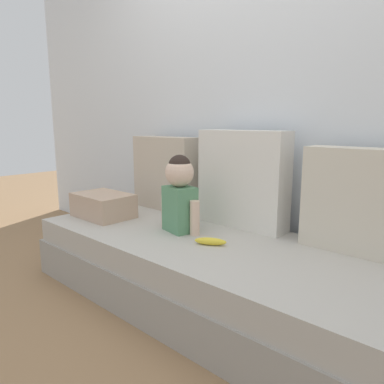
{
  "coord_description": "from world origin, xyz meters",
  "views": [
    {
      "loc": [
        1.24,
        -1.47,
        1.02
      ],
      "look_at": [
        -0.1,
        0.0,
        0.63
      ],
      "focal_mm": 33.79,
      "sensor_mm": 36.0,
      "label": 1
    }
  ],
  "objects_px": {
    "throw_pillow_center": "(243,179)",
    "toddler": "(180,192)",
    "throw_pillow_right": "(359,201)",
    "folded_blanket": "(103,205)",
    "couch": "(206,271)",
    "banana": "(210,241)",
    "throw_pillow_left": "(165,173)"
  },
  "relations": [
    {
      "from": "throw_pillow_center",
      "to": "toddler",
      "type": "height_order",
      "value": "throw_pillow_center"
    },
    {
      "from": "throw_pillow_right",
      "to": "folded_blanket",
      "type": "bearing_deg",
      "value": -163.18
    },
    {
      "from": "throw_pillow_center",
      "to": "toddler",
      "type": "xyz_separation_m",
      "value": [
        -0.21,
        -0.34,
        -0.06
      ]
    },
    {
      "from": "throw_pillow_center",
      "to": "throw_pillow_right",
      "type": "xyz_separation_m",
      "value": [
        0.68,
        0.0,
        -0.04
      ]
    },
    {
      "from": "throw_pillow_center",
      "to": "folded_blanket",
      "type": "bearing_deg",
      "value": -151.03
    },
    {
      "from": "couch",
      "to": "banana",
      "type": "xyz_separation_m",
      "value": [
        0.09,
        -0.07,
        0.21
      ]
    },
    {
      "from": "toddler",
      "to": "folded_blanket",
      "type": "height_order",
      "value": "toddler"
    },
    {
      "from": "throw_pillow_left",
      "to": "folded_blanket",
      "type": "xyz_separation_m",
      "value": [
        -0.14,
        -0.46,
        -0.19
      ]
    },
    {
      "from": "throw_pillow_center",
      "to": "couch",
      "type": "bearing_deg",
      "value": -90.0
    },
    {
      "from": "throw_pillow_left",
      "to": "banana",
      "type": "bearing_deg",
      "value": -28.0
    },
    {
      "from": "couch",
      "to": "throw_pillow_left",
      "type": "distance_m",
      "value": 0.89
    },
    {
      "from": "couch",
      "to": "banana",
      "type": "relative_size",
      "value": 12.97
    },
    {
      "from": "throw_pillow_right",
      "to": "toddler",
      "type": "height_order",
      "value": "throw_pillow_right"
    },
    {
      "from": "throw_pillow_center",
      "to": "throw_pillow_right",
      "type": "relative_size",
      "value": 1.11
    },
    {
      "from": "throw_pillow_left",
      "to": "folded_blanket",
      "type": "bearing_deg",
      "value": -106.96
    },
    {
      "from": "toddler",
      "to": "banana",
      "type": "height_order",
      "value": "toddler"
    },
    {
      "from": "throw_pillow_center",
      "to": "toddler",
      "type": "bearing_deg",
      "value": -121.67
    },
    {
      "from": "couch",
      "to": "banana",
      "type": "height_order",
      "value": "banana"
    },
    {
      "from": "folded_blanket",
      "to": "throw_pillow_right",
      "type": "bearing_deg",
      "value": 16.82
    },
    {
      "from": "banana",
      "to": "couch",
      "type": "bearing_deg",
      "value": 143.14
    },
    {
      "from": "throw_pillow_right",
      "to": "toddler",
      "type": "bearing_deg",
      "value": -159.28
    },
    {
      "from": "throw_pillow_left",
      "to": "toddler",
      "type": "height_order",
      "value": "throw_pillow_left"
    },
    {
      "from": "throw_pillow_left",
      "to": "couch",
      "type": "bearing_deg",
      "value": -26.74
    },
    {
      "from": "banana",
      "to": "folded_blanket",
      "type": "xyz_separation_m",
      "value": [
        -0.91,
        -0.05,
        0.06
      ]
    },
    {
      "from": "couch",
      "to": "throw_pillow_right",
      "type": "distance_m",
      "value": 0.89
    },
    {
      "from": "throw_pillow_left",
      "to": "banana",
      "type": "distance_m",
      "value": 0.91
    },
    {
      "from": "throw_pillow_left",
      "to": "folded_blanket",
      "type": "height_order",
      "value": "throw_pillow_left"
    },
    {
      "from": "throw_pillow_left",
      "to": "throw_pillow_center",
      "type": "xyz_separation_m",
      "value": [
        0.68,
        0.0,
        0.03
      ]
    },
    {
      "from": "throw_pillow_right",
      "to": "throw_pillow_left",
      "type": "bearing_deg",
      "value": 180.0
    },
    {
      "from": "couch",
      "to": "toddler",
      "type": "distance_m",
      "value": 0.48
    },
    {
      "from": "couch",
      "to": "throw_pillow_center",
      "type": "xyz_separation_m",
      "value": [
        0.0,
        0.34,
        0.49
      ]
    },
    {
      "from": "throw_pillow_right",
      "to": "folded_blanket",
      "type": "height_order",
      "value": "throw_pillow_right"
    }
  ]
}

